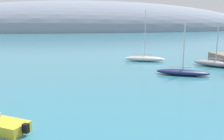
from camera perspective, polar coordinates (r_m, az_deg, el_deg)
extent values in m
ellipsoid|color=gray|center=(200.68, -6.42, 8.35)|extent=(269.62, 85.27, 41.72)
ellipsoid|color=gray|center=(52.27, 20.97, 1.27)|extent=(7.15, 7.66, 1.06)
cylinder|color=silver|center=(51.83, 21.25, 5.35)|extent=(0.19, 0.19, 6.43)
cube|color=silver|center=(52.03, 21.41, 2.18)|extent=(2.48, 2.80, 0.10)
ellipsoid|color=white|center=(55.16, 6.86, 2.36)|extent=(8.28, 4.86, 1.02)
cylinder|color=silver|center=(54.65, 6.98, 7.65)|extent=(0.15, 0.15, 9.17)
cube|color=silver|center=(55.08, 6.50, 3.26)|extent=(3.45, 1.51, 0.10)
ellipsoid|color=navy|center=(42.83, 14.65, -0.47)|extent=(8.17, 5.71, 0.88)
cylinder|color=silver|center=(42.25, 14.91, 4.79)|extent=(0.18, 0.18, 7.02)
cube|color=silver|center=(42.71, 14.22, 0.60)|extent=(3.25, 1.74, 0.10)
cube|color=black|center=(21.49, -17.67, -11.59)|extent=(0.57, 0.54, 0.69)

